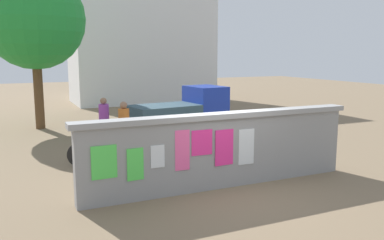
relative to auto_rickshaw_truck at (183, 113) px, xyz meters
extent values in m
plane|color=#7A664C|center=(-1.44, 2.36, -0.90)|extent=(60.00, 60.00, 0.00)
cube|color=gray|center=(-1.44, -5.64, -0.09)|extent=(6.68, 0.30, 1.63)
cube|color=gray|center=(-1.44, -5.64, 0.79)|extent=(6.88, 0.42, 0.12)
cube|color=#4CD84C|center=(-4.22, -5.80, 0.04)|extent=(0.52, 0.03, 0.69)
cube|color=#4CD84C|center=(-3.58, -5.80, -0.08)|extent=(0.36, 0.03, 0.68)
cube|color=silver|center=(-3.08, -5.80, 0.03)|extent=(0.30, 0.01, 0.49)
cube|color=#F9599E|center=(-2.52, -5.80, 0.11)|extent=(0.33, 0.03, 0.89)
cube|color=#F42D8C|center=(-2.05, -5.80, 0.24)|extent=(0.50, 0.03, 0.57)
cube|color=#F42D8C|center=(-1.48, -5.80, 0.07)|extent=(0.47, 0.04, 0.83)
cube|color=silver|center=(-0.89, -5.80, 0.03)|extent=(0.41, 0.02, 0.84)
cylinder|color=black|center=(0.99, 0.79, -0.55)|extent=(0.72, 0.29, 0.70)
cylinder|color=black|center=(1.17, -0.49, -0.55)|extent=(0.72, 0.29, 0.70)
cylinder|color=black|center=(-1.48, 0.45, -0.55)|extent=(0.72, 0.29, 0.70)
cylinder|color=black|center=(-1.31, -0.84, -0.55)|extent=(0.72, 0.29, 0.70)
cube|color=#1933A5|center=(0.98, 0.14, 0.20)|extent=(1.39, 1.65, 1.50)
cube|color=#334C59|center=(-0.80, -0.11, -0.10)|extent=(2.58, 1.81, 0.90)
cylinder|color=black|center=(1.21, -3.64, -0.60)|extent=(0.61, 0.19, 0.60)
cylinder|color=black|center=(-0.08, -3.44, -0.60)|extent=(0.61, 0.21, 0.60)
cube|color=gold|center=(0.56, -3.54, -0.32)|extent=(1.02, 0.39, 0.32)
cube|color=black|center=(0.37, -3.51, -0.14)|extent=(0.59, 0.30, 0.10)
cube|color=#262626|center=(1.11, -3.63, -0.05)|extent=(0.13, 0.56, 0.03)
cylinder|color=black|center=(-2.28, -4.48, -0.57)|extent=(0.66, 0.10, 0.66)
cylinder|color=black|center=(-3.33, -4.58, -0.57)|extent=(0.66, 0.10, 0.66)
cube|color=silver|center=(-2.81, -4.53, -0.39)|extent=(0.95, 0.13, 0.06)
cylinder|color=silver|center=(-2.96, -4.55, -0.17)|extent=(0.03, 0.03, 0.40)
cube|color=black|center=(-2.96, -4.55, 0.03)|extent=(0.21, 0.10, 0.05)
cube|color=black|center=(-2.33, -4.49, -0.02)|extent=(0.08, 0.44, 0.03)
cylinder|color=black|center=(-3.15, -2.55, -0.57)|extent=(0.66, 0.09, 0.66)
cylinder|color=black|center=(-4.19, -2.48, -0.57)|extent=(0.66, 0.09, 0.66)
cube|color=black|center=(-3.67, -2.51, -0.39)|extent=(0.95, 0.11, 0.06)
cylinder|color=black|center=(-3.82, -2.50, -0.17)|extent=(0.03, 0.03, 0.40)
cube|color=black|center=(-3.82, -2.50, 0.03)|extent=(0.21, 0.09, 0.05)
cube|color=black|center=(-3.20, -2.55, -0.02)|extent=(0.07, 0.44, 0.03)
cylinder|color=#338CBF|center=(-2.62, -1.44, -0.50)|extent=(0.12, 0.12, 0.80)
cylinder|color=#338CBF|center=(-2.69, -1.60, -0.50)|extent=(0.12, 0.12, 0.80)
cylinder|color=#BF6626|center=(-2.65, -1.52, 0.20)|extent=(0.45, 0.45, 0.60)
sphere|color=#8C664C|center=(-2.65, -1.52, 0.61)|extent=(0.22, 0.22, 0.22)
cylinder|color=yellow|center=(-2.89, -0.17, -0.50)|extent=(0.12, 0.12, 0.80)
cylinder|color=yellow|center=(-3.06, -0.15, -0.50)|extent=(0.12, 0.12, 0.80)
cylinder|color=purple|center=(-2.97, -0.16, 0.20)|extent=(0.39, 0.39, 0.60)
sphere|color=#8C664C|center=(-2.97, -0.16, 0.61)|extent=(0.22, 0.22, 0.22)
cylinder|color=brown|center=(-4.72, 4.02, 0.62)|extent=(0.37, 0.37, 3.03)
sphere|color=#1F8A31|center=(-4.72, 4.02, 3.53)|extent=(4.01, 4.01, 4.01)
cube|color=white|center=(2.15, 11.70, 3.04)|extent=(8.69, 4.33, 7.88)
camera|label=1|loc=(-5.88, -13.67, 2.18)|focal=38.02mm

